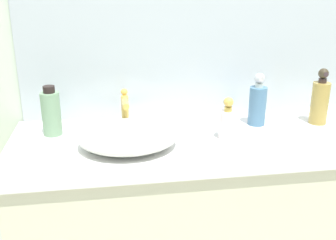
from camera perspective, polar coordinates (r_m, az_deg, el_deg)
bathroom_wall_rear at (r=1.83m, az=6.25°, el=14.64°), size 6.00×0.06×2.60m
vanity_counter at (r=1.80m, az=4.95°, el=-14.96°), size 1.53×0.57×0.86m
wall_mirror_panel at (r=1.76m, az=3.61°, el=15.80°), size 1.49×0.01×0.95m
sink_basin at (r=1.48m, az=-5.68°, el=-2.26°), size 0.37×0.32×0.09m
faucet at (r=1.62m, az=-6.12°, el=1.80°), size 0.03×0.14×0.17m
soap_dispenser at (r=1.72m, az=12.62°, el=2.35°), size 0.07×0.07×0.22m
lotion_bottle at (r=1.64m, az=-16.28°, el=1.03°), size 0.07×0.07×0.20m
perfume_bottle at (r=1.81m, az=20.80°, el=2.62°), size 0.07×0.07×0.24m
spray_can at (r=1.55m, az=8.46°, el=-0.31°), size 0.06×0.06×0.17m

